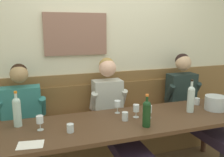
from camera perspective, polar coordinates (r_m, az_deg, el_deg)
room_wall_back at (r=3.24m, az=-2.24°, el=7.15°), size 6.80×0.12×2.80m
wood_wainscot_panel at (r=3.38m, az=-1.80°, el=-7.62°), size 6.80×0.03×1.08m
wall_bench at (r=3.29m, az=-0.68°, el=-13.07°), size 2.95×0.42×0.94m
dining_table at (r=2.56m, az=4.04°, el=-11.32°), size 2.65×0.77×0.74m
person_right_seat at (r=2.70m, az=-20.62°, el=-12.01°), size 0.53×1.22×1.28m
person_left_seat at (r=2.85m, az=0.81°, el=-8.98°), size 0.47×1.23×1.31m
person_center_right_seat at (r=3.36m, az=19.11°, el=-6.47°), size 0.51×1.23×1.32m
ice_bucket at (r=3.05m, az=23.37°, el=-5.35°), size 0.24×0.24×0.16m
wine_bottle_amber_mid at (r=2.35m, az=8.25°, el=-8.03°), size 0.08×0.08×0.32m
wine_bottle_clear_water at (r=2.49m, az=-21.67°, el=-7.18°), size 0.08×0.08×0.35m
wine_bottle_green_tall at (r=2.84m, az=18.27°, el=-4.47°), size 0.08×0.08×0.38m
wine_glass_by_bottle at (r=2.68m, az=1.30°, el=-6.07°), size 0.07×0.07×0.14m
wine_glass_near_bucket at (r=2.35m, az=-16.78°, el=-9.50°), size 0.07×0.07×0.14m
wine_glass_center_rear at (r=2.58m, az=8.67°, el=-7.26°), size 0.07×0.07×0.14m
wine_glass_right_end at (r=2.58m, az=5.77°, el=-7.21°), size 0.06×0.06×0.14m
water_tumbler_right at (r=3.17m, az=19.56°, el=-5.13°), size 0.07×0.07×0.08m
water_tumbler_center at (r=2.27m, az=-9.89°, el=-11.54°), size 0.07×0.07×0.08m
water_tumbler_left at (r=2.50m, az=3.11°, el=-8.96°), size 0.07×0.07×0.09m
tasting_sheet_left_guest at (r=2.14m, az=-18.84°, el=-14.69°), size 0.23×0.18×0.00m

